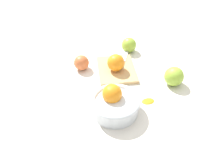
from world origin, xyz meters
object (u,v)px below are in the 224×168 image
(orange_on_board, at_px, (116,63))
(knife, at_px, (124,59))
(apple_back_right, at_px, (81,63))
(apple_front_right, at_px, (129,45))
(apple_front_left, at_px, (174,76))
(bowl, at_px, (115,103))
(cutting_board, at_px, (116,70))

(orange_on_board, height_order, knife, orange_on_board)
(orange_on_board, distance_m, knife, 0.09)
(knife, relative_size, apple_back_right, 2.05)
(apple_front_right, relative_size, apple_back_right, 1.08)
(apple_front_left, bearing_deg, knife, 35.14)
(bowl, distance_m, apple_back_right, 0.31)
(cutting_board, bearing_deg, apple_front_left, -128.44)
(bowl, bearing_deg, cutting_board, -19.76)
(cutting_board, relative_size, knife, 1.47)
(cutting_board, height_order, apple_back_right, apple_back_right)
(bowl, xyz_separation_m, orange_on_board, (0.23, -0.08, 0.01))
(bowl, height_order, cutting_board, bowl)
(bowl, height_order, knife, bowl)
(cutting_board, distance_m, apple_back_right, 0.16)
(orange_on_board, xyz_separation_m, apple_back_right, (0.07, 0.14, -0.02))
(cutting_board, relative_size, apple_front_left, 2.54)
(cutting_board, xyz_separation_m, apple_front_left, (-0.16, -0.20, 0.03))
(knife, bearing_deg, apple_front_right, -33.15)
(apple_front_right, height_order, apple_back_right, apple_front_right)
(cutting_board, distance_m, orange_on_board, 0.05)
(bowl, relative_size, apple_front_right, 2.42)
(cutting_board, relative_size, orange_on_board, 2.72)
(apple_front_left, bearing_deg, cutting_board, 51.56)
(orange_on_board, bearing_deg, apple_back_right, 62.59)
(apple_front_left, height_order, apple_back_right, apple_front_left)
(orange_on_board, bearing_deg, bowl, 160.92)
(knife, height_order, apple_back_right, apple_back_right)
(orange_on_board, xyz_separation_m, apple_front_right, (0.15, -0.12, -0.02))
(orange_on_board, xyz_separation_m, apple_front_left, (-0.15, -0.21, -0.01))
(bowl, xyz_separation_m, knife, (0.29, -0.14, -0.02))
(apple_front_right, xyz_separation_m, apple_back_right, (-0.08, 0.26, -0.00))
(apple_front_left, bearing_deg, apple_front_right, 16.33)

